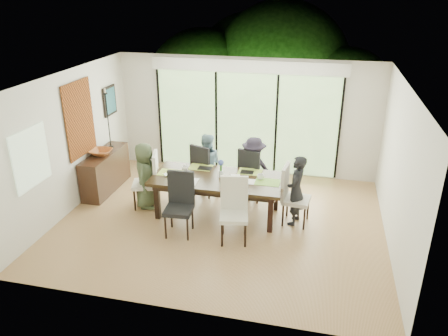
% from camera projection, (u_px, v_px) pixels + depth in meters
% --- Properties ---
extents(floor, '(6.00, 5.00, 0.01)m').
position_uv_depth(floor, '(221.00, 221.00, 8.31)').
color(floor, brown).
rests_on(floor, ground).
extents(ceiling, '(6.00, 5.00, 0.01)m').
position_uv_depth(ceiling, '(221.00, 79.00, 7.25)').
color(ceiling, white).
rests_on(ceiling, wall_back).
extents(wall_back, '(6.00, 0.02, 2.70)m').
position_uv_depth(wall_back, '(246.00, 116.00, 10.03)').
color(wall_back, silver).
rests_on(wall_back, floor).
extents(wall_front, '(6.00, 0.02, 2.70)m').
position_uv_depth(wall_front, '(175.00, 226.00, 5.53)').
color(wall_front, silver).
rests_on(wall_front, floor).
extents(wall_left, '(0.02, 5.00, 2.70)m').
position_uv_depth(wall_left, '(69.00, 142.00, 8.41)').
color(wall_left, silver).
rests_on(wall_left, floor).
extents(wall_right, '(0.02, 5.00, 2.70)m').
position_uv_depth(wall_right, '(399.00, 171.00, 7.15)').
color(wall_right, beige).
rests_on(wall_right, floor).
extents(glass_doors, '(4.20, 0.02, 2.30)m').
position_uv_depth(glass_doors, '(246.00, 123.00, 10.05)').
color(glass_doors, '#598C3F').
rests_on(glass_doors, wall_back).
extents(blinds_header, '(4.40, 0.06, 0.28)m').
position_uv_depth(blinds_header, '(247.00, 66.00, 9.53)').
color(blinds_header, white).
rests_on(blinds_header, wall_back).
extents(mullion_a, '(0.05, 0.04, 2.30)m').
position_uv_depth(mullion_a, '(160.00, 117.00, 10.48)').
color(mullion_a, black).
rests_on(mullion_a, wall_back).
extents(mullion_b, '(0.05, 0.04, 2.30)m').
position_uv_depth(mullion_b, '(216.00, 121.00, 10.19)').
color(mullion_b, black).
rests_on(mullion_b, wall_back).
extents(mullion_c, '(0.05, 0.04, 2.30)m').
position_uv_depth(mullion_c, '(276.00, 125.00, 9.89)').
color(mullion_c, black).
rests_on(mullion_c, wall_back).
extents(mullion_d, '(0.05, 0.04, 2.30)m').
position_uv_depth(mullion_d, '(340.00, 130.00, 9.60)').
color(mullion_d, black).
rests_on(mullion_d, wall_back).
extents(side_window, '(0.02, 0.90, 1.00)m').
position_uv_depth(side_window, '(31.00, 158.00, 7.27)').
color(side_window, '#8CAD7F').
rests_on(side_window, wall_left).
extents(deck, '(6.00, 1.80, 0.10)m').
position_uv_depth(deck, '(251.00, 159.00, 11.37)').
color(deck, brown).
rests_on(deck, ground).
extents(rail_top, '(6.00, 0.08, 0.06)m').
position_uv_depth(rail_top, '(257.00, 128.00, 11.85)').
color(rail_top, brown).
rests_on(rail_top, deck).
extents(foliage_left, '(3.20, 3.20, 3.20)m').
position_uv_depth(foliage_left, '(203.00, 84.00, 12.78)').
color(foliage_left, '#14380F').
rests_on(foliage_left, ground).
extents(foliage_mid, '(4.00, 4.00, 4.00)m').
position_uv_depth(foliage_mid, '(281.00, 71.00, 12.71)').
color(foliage_mid, '#14380F').
rests_on(foliage_mid, ground).
extents(foliage_right, '(2.80, 2.80, 2.80)m').
position_uv_depth(foliage_right, '(343.00, 100.00, 11.83)').
color(foliage_right, '#14380F').
rests_on(foliage_right, ground).
extents(foliage_far, '(3.60, 3.60, 3.60)m').
position_uv_depth(foliage_far, '(251.00, 72.00, 13.62)').
color(foliage_far, '#14380F').
rests_on(foliage_far, ground).
extents(table_top, '(2.50, 1.15, 0.06)m').
position_uv_depth(table_top, '(218.00, 179.00, 8.29)').
color(table_top, black).
rests_on(table_top, floor).
extents(table_apron, '(2.29, 0.94, 0.10)m').
position_uv_depth(table_apron, '(218.00, 183.00, 8.32)').
color(table_apron, black).
rests_on(table_apron, floor).
extents(table_leg_fl, '(0.09, 0.09, 0.72)m').
position_uv_depth(table_leg_fl, '(157.00, 201.00, 8.28)').
color(table_leg_fl, black).
rests_on(table_leg_fl, floor).
extents(table_leg_fr, '(0.09, 0.09, 0.72)m').
position_uv_depth(table_leg_fr, '(270.00, 214.00, 7.83)').
color(table_leg_fr, black).
rests_on(table_leg_fr, floor).
extents(table_leg_bl, '(0.09, 0.09, 0.72)m').
position_uv_depth(table_leg_bl, '(172.00, 183.00, 9.05)').
color(table_leg_bl, black).
rests_on(table_leg_bl, floor).
extents(table_leg_br, '(0.09, 0.09, 0.72)m').
position_uv_depth(table_leg_br, '(276.00, 193.00, 8.60)').
color(table_leg_br, black).
rests_on(table_leg_br, floor).
extents(chair_left_end, '(0.59, 0.59, 1.15)m').
position_uv_depth(chair_left_end, '(145.00, 180.00, 8.67)').
color(chair_left_end, white).
rests_on(chair_left_end, floor).
extents(chair_right_end, '(0.53, 0.53, 1.15)m').
position_uv_depth(chair_right_end, '(297.00, 195.00, 8.04)').
color(chair_right_end, beige).
rests_on(chair_right_end, floor).
extents(chair_far_left, '(0.62, 0.62, 1.15)m').
position_uv_depth(chair_far_left, '(207.00, 168.00, 9.21)').
color(chair_far_left, black).
rests_on(chair_far_left, floor).
extents(chair_far_right, '(0.60, 0.60, 1.15)m').
position_uv_depth(chair_far_right, '(254.00, 173.00, 9.00)').
color(chair_far_right, black).
rests_on(chair_far_right, floor).
extents(chair_near_left, '(0.51, 0.51, 1.15)m').
position_uv_depth(chair_near_left, '(178.00, 205.00, 7.68)').
color(chair_near_left, black).
rests_on(chair_near_left, floor).
extents(chair_near_right, '(0.56, 0.56, 1.15)m').
position_uv_depth(chair_near_right, '(234.00, 212.00, 7.47)').
color(chair_near_right, silver).
rests_on(chair_near_right, floor).
extents(person_left_end, '(0.46, 0.66, 1.35)m').
position_uv_depth(person_left_end, '(145.00, 175.00, 8.63)').
color(person_left_end, '#445337').
rests_on(person_left_end, floor).
extents(person_right_end, '(0.51, 0.70, 1.35)m').
position_uv_depth(person_right_end, '(296.00, 190.00, 8.01)').
color(person_right_end, black).
rests_on(person_right_end, floor).
extents(person_far_left, '(0.68, 0.48, 1.35)m').
position_uv_depth(person_far_left, '(206.00, 164.00, 9.15)').
color(person_far_left, '#7CA2B3').
rests_on(person_far_left, floor).
extents(person_far_right, '(0.63, 0.40, 1.35)m').
position_uv_depth(person_far_right, '(254.00, 169.00, 8.95)').
color(person_far_right, black).
rests_on(person_far_right, floor).
extents(placemat_left, '(0.46, 0.33, 0.01)m').
position_uv_depth(placemat_left, '(170.00, 173.00, 8.47)').
color(placemat_left, '#95AB3D').
rests_on(placemat_left, table_top).
extents(placemat_right, '(0.46, 0.33, 0.01)m').
position_uv_depth(placemat_right, '(268.00, 182.00, 8.07)').
color(placemat_right, '#6DA039').
rests_on(placemat_right, table_top).
extents(placemat_far_l, '(0.46, 0.33, 0.01)m').
position_uv_depth(placemat_far_l, '(201.00, 167.00, 8.72)').
color(placemat_far_l, '#97AF3E').
rests_on(placemat_far_l, table_top).
extents(placemat_far_r, '(0.46, 0.33, 0.01)m').
position_uv_depth(placemat_far_r, '(250.00, 172.00, 8.52)').
color(placemat_far_r, '#97B440').
rests_on(placemat_far_r, table_top).
extents(placemat_paper, '(0.46, 0.33, 0.01)m').
position_uv_depth(placemat_paper, '(185.00, 181.00, 8.12)').
color(placemat_paper, white).
rests_on(placemat_paper, table_top).
extents(tablet_far_l, '(0.27, 0.19, 0.01)m').
position_uv_depth(tablet_far_l, '(205.00, 168.00, 8.66)').
color(tablet_far_l, black).
rests_on(tablet_far_l, table_top).
extents(tablet_far_r, '(0.25, 0.18, 0.01)m').
position_uv_depth(tablet_far_r, '(247.00, 172.00, 8.48)').
color(tablet_far_r, black).
rests_on(tablet_far_r, table_top).
extents(papers, '(0.31, 0.23, 0.00)m').
position_uv_depth(papers, '(254.00, 182.00, 8.08)').
color(papers, white).
rests_on(papers, table_top).
extents(platter_base, '(0.27, 0.27, 0.03)m').
position_uv_depth(platter_base, '(185.00, 180.00, 8.11)').
color(platter_base, white).
rests_on(platter_base, table_top).
extents(platter_snacks, '(0.21, 0.21, 0.01)m').
position_uv_depth(platter_snacks, '(185.00, 179.00, 8.11)').
color(platter_snacks, orange).
rests_on(platter_snacks, table_top).
extents(vase, '(0.08, 0.08, 0.13)m').
position_uv_depth(vase, '(221.00, 174.00, 8.28)').
color(vase, silver).
rests_on(vase, table_top).
extents(hyacinth_stems, '(0.04, 0.04, 0.17)m').
position_uv_depth(hyacinth_stems, '(221.00, 168.00, 8.23)').
color(hyacinth_stems, '#337226').
rests_on(hyacinth_stems, table_top).
extents(hyacinth_blooms, '(0.11, 0.11, 0.11)m').
position_uv_depth(hyacinth_blooms, '(221.00, 162.00, 8.19)').
color(hyacinth_blooms, '#475DB2').
rests_on(hyacinth_blooms, table_top).
extents(laptop, '(0.41, 0.38, 0.03)m').
position_uv_depth(laptop, '(174.00, 175.00, 8.36)').
color(laptop, silver).
rests_on(laptop, table_top).
extents(cup_a, '(0.14, 0.14, 0.10)m').
position_uv_depth(cup_a, '(185.00, 169.00, 8.53)').
color(cup_a, white).
rests_on(cup_a, table_top).
extents(cup_b, '(0.12, 0.12, 0.10)m').
position_uv_depth(cup_b, '(224.00, 178.00, 8.13)').
color(cup_b, white).
rests_on(cup_b, table_top).
extents(cup_c, '(0.18, 0.18, 0.10)m').
position_uv_depth(cup_c, '(260.00, 177.00, 8.18)').
color(cup_c, white).
rests_on(cup_c, table_top).
extents(book, '(0.22, 0.27, 0.02)m').
position_uv_depth(book, '(231.00, 177.00, 8.26)').
color(book, white).
rests_on(book, table_top).
extents(sideboard, '(0.43, 1.51, 0.85)m').
position_uv_depth(sideboard, '(106.00, 171.00, 9.43)').
color(sideboard, black).
rests_on(sideboard, floor).
extents(bowl, '(0.45, 0.45, 0.11)m').
position_uv_depth(bowl, '(101.00, 152.00, 9.15)').
color(bowl, '#964B20').
rests_on(bowl, sideboard).
extents(candlestick_base, '(0.09, 0.09, 0.04)m').
position_uv_depth(candlestick_base, '(111.00, 147.00, 9.57)').
color(candlestick_base, black).
rests_on(candlestick_base, sideboard).
extents(candlestick_shaft, '(0.02, 0.02, 1.18)m').
position_uv_depth(candlestick_shaft, '(108.00, 120.00, 9.34)').
color(candlestick_shaft, black).
rests_on(candlestick_shaft, sideboard).
extents(candlestick_pan, '(0.09, 0.09, 0.03)m').
position_uv_depth(candlestick_pan, '(105.00, 93.00, 9.10)').
color(candlestick_pan, black).
rests_on(candlestick_pan, sideboard).
extents(candle, '(0.03, 0.03, 0.09)m').
position_uv_depth(candle, '(105.00, 91.00, 9.08)').
color(candle, silver).
rests_on(candle, sideboard).
extents(tapestry, '(0.02, 1.00, 1.50)m').
position_uv_depth(tapestry, '(80.00, 119.00, 8.62)').
color(tapestry, '#994416').
rests_on(tapestry, wall_left).
extents(art_frame, '(0.03, 0.55, 0.65)m').
position_uv_depth(art_frame, '(110.00, 101.00, 9.76)').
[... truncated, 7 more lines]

